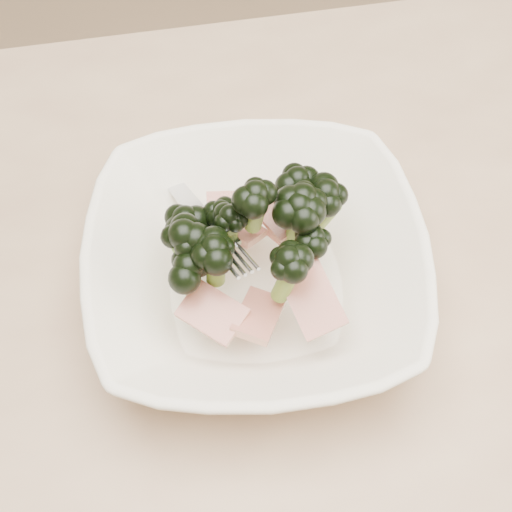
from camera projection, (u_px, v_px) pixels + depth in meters
name	position (u px, v px, depth m)	size (l,w,h in m)	color
dining_table	(294.00, 385.00, 0.66)	(1.20, 0.80, 0.75)	tan
broccoli_dish	(256.00, 262.00, 0.57)	(0.30, 0.30, 0.12)	#EDE2C9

